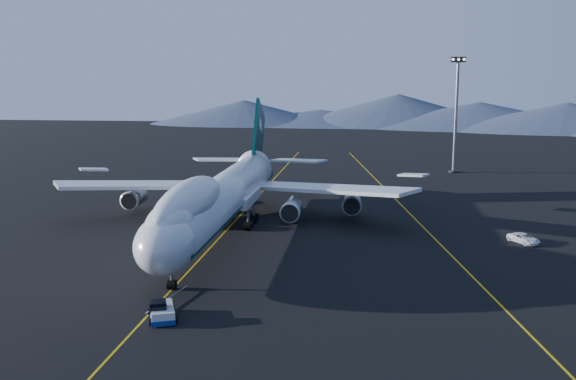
# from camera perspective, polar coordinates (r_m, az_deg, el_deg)

# --- Properties ---
(ground) EXTENTS (500.00, 500.00, 0.00)m
(ground) POSITION_cam_1_polar(r_m,az_deg,el_deg) (97.79, -5.71, -3.82)
(ground) COLOR black
(ground) RESTS_ON ground
(taxiway_line_main) EXTENTS (0.25, 220.00, 0.01)m
(taxiway_line_main) POSITION_cam_1_polar(r_m,az_deg,el_deg) (97.79, -5.71, -3.82)
(taxiway_line_main) COLOR #C49E0B
(taxiway_line_main) RESTS_ON ground
(taxiway_line_side) EXTENTS (28.08, 198.09, 0.01)m
(taxiway_line_side) POSITION_cam_1_polar(r_m,az_deg,el_deg) (105.62, 11.64, -2.95)
(taxiway_line_side) COLOR #C49E0B
(taxiway_line_side) RESTS_ON ground
(boeing_747) EXTENTS (59.62, 72.43, 19.37)m
(boeing_747) POSITION_cam_1_polar(r_m,az_deg,el_deg) (96.62, -5.76, -0.47)
(boeing_747) COLOR silver
(boeing_747) RESTS_ON ground
(pushback_tug) EXTENTS (3.80, 5.08, 1.98)m
(pushback_tug) POSITION_cam_1_polar(r_m,az_deg,el_deg) (64.64, -11.13, -10.65)
(pushback_tug) COLOR silver
(pushback_tug) RESTS_ON ground
(service_van) EXTENTS (4.49, 5.44, 1.38)m
(service_van) POSITION_cam_1_polar(r_m,az_deg,el_deg) (97.19, 20.22, -4.06)
(service_van) COLOR white
(service_van) RESTS_ON ground
(floodlight_mast) EXTENTS (3.49, 2.62, 28.29)m
(floodlight_mast) POSITION_cam_1_polar(r_m,az_deg,el_deg) (163.76, 14.70, 6.50)
(floodlight_mast) COLOR black
(floodlight_mast) RESTS_ON ground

